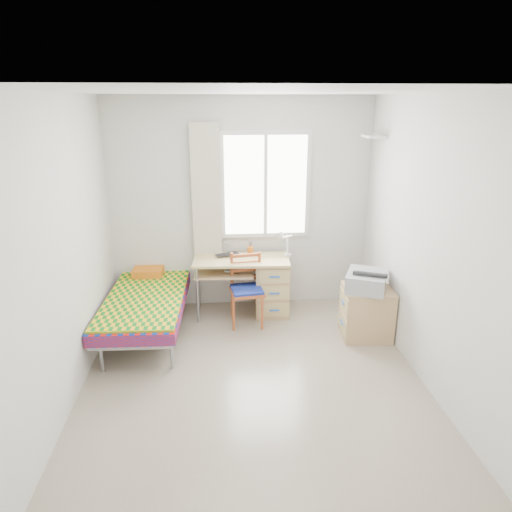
# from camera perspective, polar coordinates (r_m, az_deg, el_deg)

# --- Properties ---
(floor) EXTENTS (3.50, 3.50, 0.00)m
(floor) POSITION_cam_1_polar(r_m,az_deg,el_deg) (4.56, -0.41, -14.89)
(floor) COLOR #BCAD93
(floor) RESTS_ON ground
(ceiling) EXTENTS (3.50, 3.50, 0.00)m
(ceiling) POSITION_cam_1_polar(r_m,az_deg,el_deg) (3.79, -0.51, 19.89)
(ceiling) COLOR white
(ceiling) RESTS_ON wall_back
(wall_back) EXTENTS (3.20, 0.00, 3.20)m
(wall_back) POSITION_cam_1_polar(r_m,az_deg,el_deg) (5.67, -1.88, 6.30)
(wall_back) COLOR silver
(wall_back) RESTS_ON ground
(wall_left) EXTENTS (0.00, 3.50, 3.50)m
(wall_left) POSITION_cam_1_polar(r_m,az_deg,el_deg) (4.18, -22.88, 0.19)
(wall_left) COLOR silver
(wall_left) RESTS_ON ground
(wall_right) EXTENTS (0.00, 3.50, 3.50)m
(wall_right) POSITION_cam_1_polar(r_m,az_deg,el_deg) (4.41, 20.78, 1.36)
(wall_right) COLOR silver
(wall_right) RESTS_ON ground
(window) EXTENTS (1.10, 0.04, 1.30)m
(window) POSITION_cam_1_polar(r_m,az_deg,el_deg) (5.62, 1.19, 8.80)
(window) COLOR white
(window) RESTS_ON wall_back
(curtain) EXTENTS (0.35, 0.05, 1.70)m
(curtain) POSITION_cam_1_polar(r_m,az_deg,el_deg) (5.57, -6.22, 7.53)
(curtain) COLOR beige
(curtain) RESTS_ON wall_back
(floating_shelf) EXTENTS (0.20, 0.32, 0.03)m
(floating_shelf) POSITION_cam_1_polar(r_m,az_deg,el_deg) (5.49, 14.47, 14.30)
(floating_shelf) COLOR white
(floating_shelf) RESTS_ON wall_right
(bed) EXTENTS (0.93, 1.87, 0.79)m
(bed) POSITION_cam_1_polar(r_m,az_deg,el_deg) (5.40, -13.45, -5.13)
(bed) COLOR gray
(bed) RESTS_ON floor
(desk) EXTENTS (1.18, 0.59, 0.72)m
(desk) POSITION_cam_1_polar(r_m,az_deg,el_deg) (5.65, 1.25, -3.39)
(desk) COLOR tan
(desk) RESTS_ON floor
(chair) EXTENTS (0.41, 0.41, 0.85)m
(chair) POSITION_cam_1_polar(r_m,az_deg,el_deg) (5.37, -1.12, -3.61)
(chair) COLOR #AE4921
(chair) RESTS_ON floor
(cabinet) EXTENTS (0.57, 0.51, 0.58)m
(cabinet) POSITION_cam_1_polar(r_m,az_deg,el_deg) (5.29, 13.61, -6.82)
(cabinet) COLOR tan
(cabinet) RESTS_ON floor
(printer) EXTENTS (0.56, 0.59, 0.20)m
(printer) POSITION_cam_1_polar(r_m,az_deg,el_deg) (5.11, 13.62, -2.98)
(printer) COLOR #AFB2B8
(printer) RESTS_ON cabinet
(laptop) EXTENTS (0.34, 0.28, 0.02)m
(laptop) POSITION_cam_1_polar(r_m,az_deg,el_deg) (5.59, -3.47, 0.02)
(laptop) COLOR black
(laptop) RESTS_ON desk
(pen_cup) EXTENTS (0.09, 0.09, 0.09)m
(pen_cup) POSITION_cam_1_polar(r_m,az_deg,el_deg) (5.67, -0.72, 0.70)
(pen_cup) COLOR orange
(pen_cup) RESTS_ON desk
(task_lamp) EXTENTS (0.21, 0.31, 0.36)m
(task_lamp) POSITION_cam_1_polar(r_m,az_deg,el_deg) (5.43, 3.53, 1.81)
(task_lamp) COLOR white
(task_lamp) RESTS_ON desk
(book) EXTENTS (0.18, 0.23, 0.02)m
(book) POSITION_cam_1_polar(r_m,az_deg,el_deg) (5.57, -3.88, -1.59)
(book) COLOR gray
(book) RESTS_ON desk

